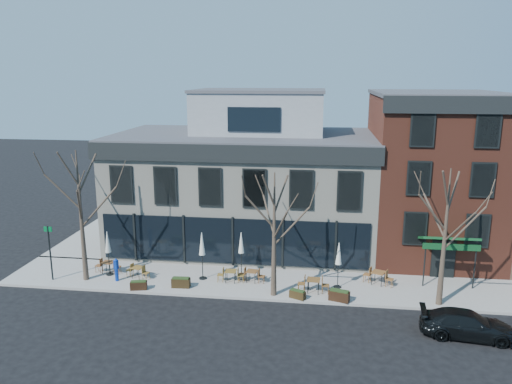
# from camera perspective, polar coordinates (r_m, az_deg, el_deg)

# --- Properties ---
(ground) EXTENTS (120.00, 120.00, 0.00)m
(ground) POSITION_cam_1_polar(r_m,az_deg,el_deg) (32.75, -2.61, -8.74)
(ground) COLOR black
(ground) RESTS_ON ground
(sidewalk_front) EXTENTS (33.50, 4.70, 0.15)m
(sidewalk_front) POSITION_cam_1_polar(r_m,az_deg,el_deg) (30.37, 2.82, -10.41)
(sidewalk_front) COLOR gray
(sidewalk_front) RESTS_ON ground
(sidewalk_side) EXTENTS (4.50, 12.00, 0.15)m
(sidewalk_side) POSITION_cam_1_polar(r_m,az_deg,el_deg) (41.39, -16.70, -4.43)
(sidewalk_side) COLOR gray
(sidewalk_side) RESTS_ON ground
(corner_building) EXTENTS (18.39, 10.39, 11.10)m
(corner_building) POSITION_cam_1_polar(r_m,az_deg,el_deg) (36.15, -1.19, 1.23)
(corner_building) COLOR beige
(corner_building) RESTS_ON ground
(red_brick_building) EXTENTS (8.20, 11.78, 11.18)m
(red_brick_building) POSITION_cam_1_polar(r_m,az_deg,el_deg) (36.30, 19.41, 1.99)
(red_brick_building) COLOR brown
(red_brick_building) RESTS_ON ground
(tree_corner) EXTENTS (3.93, 3.98, 7.92)m
(tree_corner) POSITION_cam_1_polar(r_m,az_deg,el_deg) (31.12, -19.36, -2.43)
(tree_corner) COLOR #382B21
(tree_corner) RESTS_ON sidewalk_front
(tree_mid) EXTENTS (3.50, 3.55, 7.04)m
(tree_mid) POSITION_cam_1_polar(r_m,az_deg,el_deg) (27.43, 2.11, -4.73)
(tree_mid) COLOR #382B21
(tree_mid) RESTS_ON sidewalk_front
(tree_right) EXTENTS (3.72, 3.77, 7.48)m
(tree_right) POSITION_cam_1_polar(r_m,az_deg,el_deg) (28.06, 20.80, -4.72)
(tree_right) COLOR #382B21
(tree_right) RESTS_ON sidewalk_front
(sign_pole) EXTENTS (0.50, 0.10, 3.40)m
(sign_pole) POSITION_cam_1_polar(r_m,az_deg,el_deg) (32.44, -22.49, -6.09)
(sign_pole) COLOR black
(sign_pole) RESTS_ON sidewalk_front
(parked_sedan) EXTENTS (4.55, 2.22, 1.27)m
(parked_sedan) POSITION_cam_1_polar(r_m,az_deg,el_deg) (26.64, 23.01, -13.76)
(parked_sedan) COLOR black
(parked_sedan) RESTS_ON ground
(call_box) EXTENTS (0.29, 0.28, 1.43)m
(call_box) POSITION_cam_1_polar(r_m,az_deg,el_deg) (31.40, -15.68, -8.46)
(call_box) COLOR #0B2D95
(call_box) RESTS_ON sidewalk_front
(cafe_set_0) EXTENTS (1.69, 0.71, 0.88)m
(cafe_set_0) POSITION_cam_1_polar(r_m,az_deg,el_deg) (32.88, -16.56, -8.09)
(cafe_set_0) COLOR brown
(cafe_set_0) RESTS_ON sidewalk_front
(cafe_set_1) EXTENTS (1.63, 0.82, 0.84)m
(cafe_set_1) POSITION_cam_1_polar(r_m,az_deg,el_deg) (31.65, -13.34, -8.78)
(cafe_set_1) COLOR brown
(cafe_set_1) RESTS_ON sidewalk_front
(cafe_set_2) EXTENTS (1.65, 0.68, 0.87)m
(cafe_set_2) POSITION_cam_1_polar(r_m,az_deg,el_deg) (30.27, -2.91, -9.43)
(cafe_set_2) COLOR brown
(cafe_set_2) RESTS_ON sidewalk_front
(cafe_set_3) EXTENTS (1.64, 0.73, 0.85)m
(cafe_set_3) POSITION_cam_1_polar(r_m,az_deg,el_deg) (30.25, -0.46, -9.45)
(cafe_set_3) COLOR brown
(cafe_set_3) RESTS_ON sidewalk_front
(cafe_set_4) EXTENTS (1.85, 0.77, 0.96)m
(cafe_set_4) POSITION_cam_1_polar(r_m,az_deg,el_deg) (29.05, 6.58, -10.41)
(cafe_set_4) COLOR brown
(cafe_set_4) RESTS_ON sidewalk_front
(cafe_set_5) EXTENTS (1.84, 1.16, 0.96)m
(cafe_set_5) POSITION_cam_1_polar(r_m,az_deg,el_deg) (30.75, 13.79, -9.35)
(cafe_set_5) COLOR brown
(cafe_set_5) RESTS_ON sidewalk_front
(umbrella_0) EXTENTS (0.45, 0.45, 2.82)m
(umbrella_0) POSITION_cam_1_polar(r_m,az_deg,el_deg) (32.00, -16.59, -5.76)
(umbrella_0) COLOR black
(umbrella_0) RESTS_ON sidewalk_front
(umbrella_1) EXTENTS (0.47, 0.47, 2.95)m
(umbrella_1) POSITION_cam_1_polar(r_m,az_deg,el_deg) (30.25, -6.19, -6.19)
(umbrella_1) COLOR black
(umbrella_1) RESTS_ON sidewalk_front
(umbrella_2) EXTENTS (0.44, 0.44, 2.77)m
(umbrella_2) POSITION_cam_1_polar(r_m,az_deg,el_deg) (30.67, -1.70, -6.09)
(umbrella_2) COLOR black
(umbrella_2) RESTS_ON sidewalk_front
(umbrella_4) EXTENTS (0.44, 0.44, 2.74)m
(umbrella_4) POSITION_cam_1_polar(r_m,az_deg,el_deg) (29.33, 9.43, -7.24)
(umbrella_4) COLOR black
(umbrella_4) RESTS_ON sidewalk_front
(planter_0) EXTENTS (1.00, 0.57, 0.53)m
(planter_0) POSITION_cam_1_polar(r_m,az_deg,el_deg) (30.07, -13.27, -10.32)
(planter_0) COLOR black
(planter_0) RESTS_ON sidewalk_front
(planter_1) EXTENTS (1.09, 0.48, 0.60)m
(planter_1) POSITION_cam_1_polar(r_m,az_deg,el_deg) (29.90, -8.58, -10.18)
(planter_1) COLOR black
(planter_1) RESTS_ON sidewalk_front
(planter_2) EXTENTS (0.95, 0.69, 0.50)m
(planter_2) POSITION_cam_1_polar(r_m,az_deg,el_deg) (28.32, 4.76, -11.56)
(planter_2) COLOR #322410
(planter_2) RESTS_ON sidewalk_front
(planter_3) EXTENTS (1.20, 0.75, 0.63)m
(planter_3) POSITION_cam_1_polar(r_m,az_deg,el_deg) (28.30, 9.49, -11.58)
(planter_3) COLOR black
(planter_3) RESTS_ON sidewalk_front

